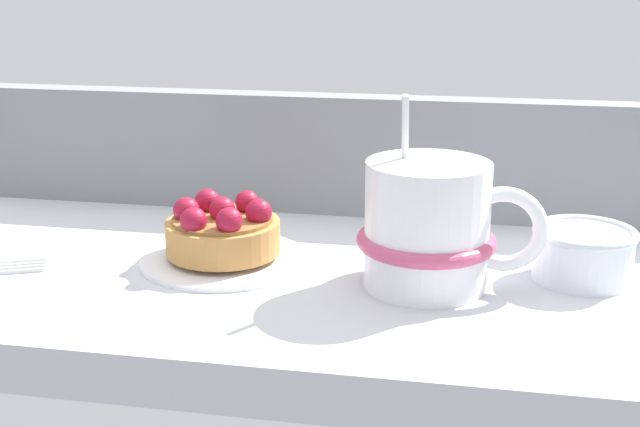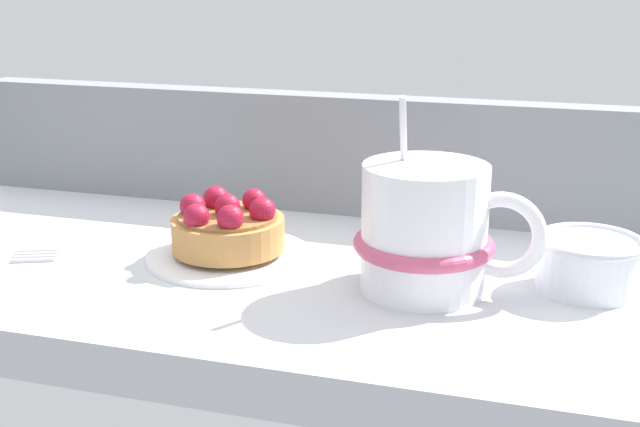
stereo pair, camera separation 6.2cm
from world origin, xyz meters
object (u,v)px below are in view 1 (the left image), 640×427
dessert_plate (222,259)px  sugar_bowl (583,252)px  coffee_mug (430,227)px  raspberry_tart (221,231)px

dessert_plate → sugar_bowl: (27.49, 1.75, 1.77)cm
coffee_mug → dessert_plate: bearing=174.3°
dessert_plate → sugar_bowl: sugar_bowl is taller
dessert_plate → raspberry_tart: raspberry_tart is taller
dessert_plate → coffee_mug: 16.85cm
raspberry_tart → coffee_mug: (16.27, -1.61, 1.86)cm
dessert_plate → coffee_mug: size_ratio=0.94×
sugar_bowl → coffee_mug: bearing=-163.3°
dessert_plate → sugar_bowl: 27.60cm
raspberry_tart → sugar_bowl: raspberry_tart is taller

